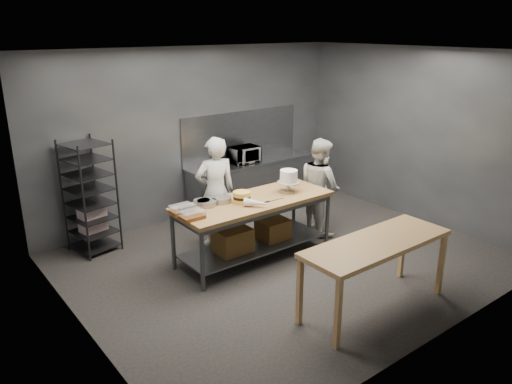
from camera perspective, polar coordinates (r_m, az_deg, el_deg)
ground at (r=7.52m, az=3.43°, el=-7.75°), size 6.00×6.00×0.00m
back_wall at (r=8.97m, az=-6.97°, el=6.65°), size 6.00×0.04×3.00m
work_table at (r=7.35m, az=-0.40°, el=-3.48°), size 2.40×0.90×0.92m
near_counter at (r=6.14m, az=13.62°, el=-6.20°), size 2.00×0.70×0.90m
back_counter at (r=9.52m, az=-0.56°, el=0.95°), size 2.60×0.60×0.90m
splashback_panel at (r=9.52m, az=-1.67°, el=6.55°), size 2.60×0.02×0.90m
speed_rack at (r=7.93m, az=-18.42°, el=-0.60°), size 0.72×0.75×1.75m
chef_behind at (r=7.76m, az=-4.66°, el=0.02°), size 0.72×0.56×1.74m
chef_right at (r=8.33m, az=7.31°, el=0.70°), size 0.75×0.88×1.60m
microwave at (r=9.26m, az=-1.38°, el=4.30°), size 0.54×0.37×0.30m
frosted_cake_stand at (r=7.54m, az=3.75°, el=1.62°), size 0.34×0.34×0.34m
layer_cake at (r=7.11m, az=-1.62°, el=-0.58°), size 0.25×0.25×0.16m
cake_pans at (r=7.02m, az=-5.76°, el=-1.30°), size 0.86×0.36×0.07m
piping_bag at (r=6.93m, az=0.18°, el=-1.28°), size 0.33×0.37×0.12m
offset_spatula at (r=7.18m, az=1.82°, el=-1.01°), size 0.36×0.02×0.02m
pastry_clamshells at (r=6.68m, az=-7.88°, el=-2.27°), size 0.31×0.49×0.11m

